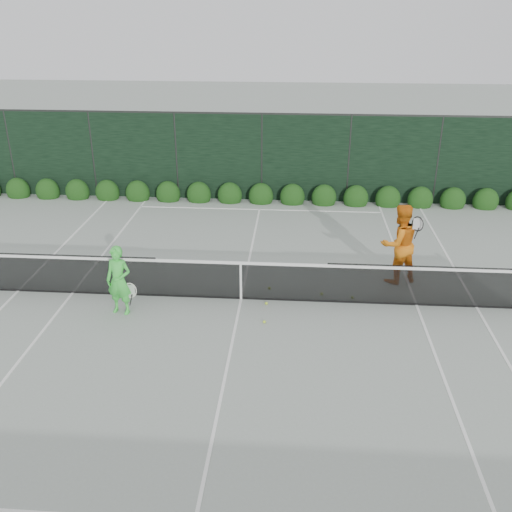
{
  "coord_description": "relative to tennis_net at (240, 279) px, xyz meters",
  "views": [
    {
      "loc": [
        1.24,
        -11.91,
        6.48
      ],
      "look_at": [
        0.33,
        0.3,
        1.0
      ],
      "focal_mm": 40.0,
      "sensor_mm": 36.0,
      "label": 1
    }
  ],
  "objects": [
    {
      "name": "hedge_row",
      "position": [
        0.02,
        7.15,
        -0.3
      ],
      "size": [
        31.66,
        0.65,
        0.94
      ],
      "color": "#11330E",
      "rests_on": "ground"
    },
    {
      "name": "ground",
      "position": [
        0.02,
        0.0,
        -0.53
      ],
      "size": [
        80.0,
        80.0,
        0.0
      ],
      "primitive_type": "plane",
      "color": "gray",
      "rests_on": "ground"
    },
    {
      "name": "player_woman",
      "position": [
        -2.62,
        -0.82,
        0.27
      ],
      "size": [
        0.68,
        0.49,
        1.61
      ],
      "rotation": [
        0.0,
        0.0,
        -0.19
      ],
      "color": "#3FD745",
      "rests_on": "ground"
    },
    {
      "name": "tennis_net",
      "position": [
        0.0,
        0.0,
        0.0
      ],
      "size": [
        12.9,
        0.1,
        1.07
      ],
      "color": "black",
      "rests_on": "ground"
    },
    {
      "name": "tennis_balls",
      "position": [
        1.31,
        -0.04,
        -0.5
      ],
      "size": [
        2.09,
        1.69,
        0.07
      ],
      "color": "#C0E633",
      "rests_on": "ground"
    },
    {
      "name": "player_man",
      "position": [
        3.83,
        1.26,
        0.49
      ],
      "size": [
        1.21,
        1.09,
        2.04
      ],
      "rotation": [
        0.0,
        0.0,
        3.54
      ],
      "color": "orange",
      "rests_on": "ground"
    },
    {
      "name": "windscreen_fence",
      "position": [
        0.02,
        -2.71,
        0.98
      ],
      "size": [
        32.0,
        21.07,
        3.06
      ],
      "color": "black",
      "rests_on": "ground"
    },
    {
      "name": "court_lines",
      "position": [
        0.02,
        0.0,
        -0.53
      ],
      "size": [
        11.03,
        23.83,
        0.01
      ],
      "color": "white",
      "rests_on": "ground"
    }
  ]
}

